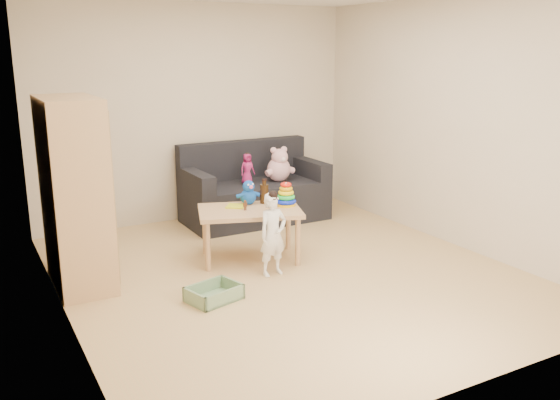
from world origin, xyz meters
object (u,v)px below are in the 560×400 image
wardrobe (75,194)px  toddler (273,236)px  sofa (255,201)px  play_table (250,234)px

wardrobe → toddler: bearing=-21.7°
wardrobe → sofa: (2.28, 1.07, -0.59)m
play_table → toddler: bearing=-89.1°
wardrobe → play_table: bearing=-6.1°
wardrobe → play_table: wardrobe is taller
sofa → toddler: toddler is taller
wardrobe → sofa: bearing=25.1°
wardrobe → sofa: 2.59m
sofa → wardrobe: bearing=-155.1°
sofa → play_table: play_table is taller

